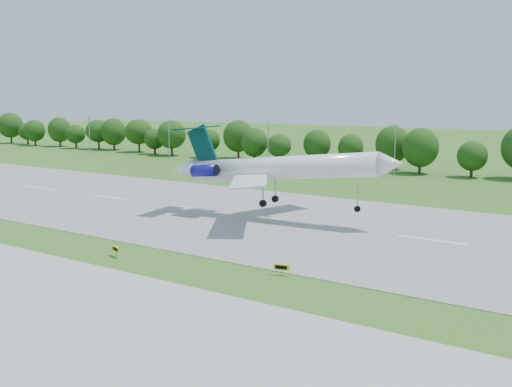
# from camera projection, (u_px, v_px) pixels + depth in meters

# --- Properties ---
(ground) EXTENTS (600.00, 600.00, 0.00)m
(ground) POSITION_uv_depth(u_px,v_px,m) (72.00, 240.00, 75.00)
(ground) COLOR #275817
(ground) RESTS_ON ground
(runway) EXTENTS (400.00, 45.00, 0.08)m
(runway) POSITION_uv_depth(u_px,v_px,m) (192.00, 209.00, 95.74)
(runway) COLOR gray
(runway) RESTS_ON ground
(tree_line) EXTENTS (288.40, 8.40, 10.40)m
(tree_line) POSITION_uv_depth(u_px,v_px,m) (353.00, 145.00, 150.30)
(tree_line) COLOR #382314
(tree_line) RESTS_ON ground
(light_poles) EXTENTS (175.90, 0.25, 12.19)m
(light_poles) POSITION_uv_depth(u_px,v_px,m) (327.00, 146.00, 143.31)
(light_poles) COLOR gray
(light_poles) RESTS_ON ground
(airliner) EXTENTS (38.09, 27.48, 11.98)m
(airliner) POSITION_uv_depth(u_px,v_px,m) (270.00, 167.00, 86.07)
(airliner) COLOR white
(airliner) RESTS_ON ground
(taxi_sign_centre) EXTENTS (1.78, 0.80, 1.28)m
(taxi_sign_centre) POSITION_uv_depth(u_px,v_px,m) (116.00, 249.00, 66.76)
(taxi_sign_centre) COLOR gray
(taxi_sign_centre) RESTS_ON ground
(taxi_sign_right) EXTENTS (1.74, 0.58, 1.22)m
(taxi_sign_right) POSITION_uv_depth(u_px,v_px,m) (282.00, 267.00, 59.71)
(taxi_sign_right) COLOR gray
(taxi_sign_right) RESTS_ON ground
(service_vehicle_a) EXTENTS (3.69, 1.82, 1.16)m
(service_vehicle_a) POSITION_uv_depth(u_px,v_px,m) (234.00, 166.00, 150.06)
(service_vehicle_a) COLOR silver
(service_vehicle_a) RESTS_ON ground
(service_vehicle_b) EXTENTS (3.54, 1.78, 1.16)m
(service_vehicle_b) POSITION_uv_depth(u_px,v_px,m) (194.00, 162.00, 159.56)
(service_vehicle_b) COLOR silver
(service_vehicle_b) RESTS_ON ground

